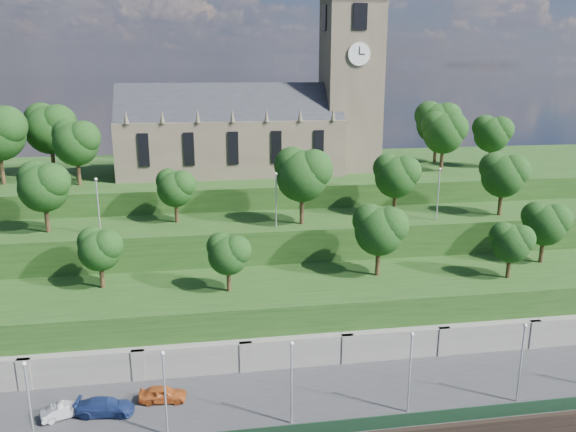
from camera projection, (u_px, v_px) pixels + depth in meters
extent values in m
cube|color=#2D2D30|center=(307.00, 407.00, 50.08)|extent=(160.00, 12.00, 2.00)
cube|color=black|center=(320.00, 429.00, 44.52)|extent=(160.00, 0.10, 1.20)
cube|color=slate|center=(296.00, 358.00, 55.42)|extent=(160.00, 2.00, 5.00)
cube|color=slate|center=(26.00, 384.00, 50.89)|extent=(1.20, 0.60, 5.00)
cube|color=slate|center=(139.00, 375.00, 52.40)|extent=(1.20, 0.60, 5.00)
cube|color=slate|center=(246.00, 366.00, 53.90)|extent=(1.20, 0.60, 5.00)
cube|color=slate|center=(347.00, 358.00, 55.41)|extent=(1.20, 0.60, 5.00)
cube|color=slate|center=(443.00, 350.00, 56.91)|extent=(1.20, 0.60, 5.00)
cube|color=slate|center=(533.00, 343.00, 58.41)|extent=(1.20, 0.60, 5.00)
cube|color=#1B3B13|center=(287.00, 318.00, 60.75)|extent=(160.00, 12.00, 8.00)
cube|color=#1B3B13|center=(273.00, 266.00, 70.72)|extent=(160.00, 10.00, 12.00)
cube|color=#1B3B13|center=(256.00, 213.00, 90.37)|extent=(160.00, 32.00, 15.00)
cube|color=brown|center=(231.00, 146.00, 82.96)|extent=(32.00, 12.00, 8.00)
cube|color=#212328|center=(230.00, 118.00, 81.92)|extent=(32.00, 10.18, 10.18)
cone|color=brown|center=(126.00, 117.00, 73.86)|extent=(0.70, 0.70, 1.80)
cone|color=brown|center=(162.00, 117.00, 74.56)|extent=(0.70, 0.70, 1.80)
cone|color=brown|center=(198.00, 116.00, 75.27)|extent=(0.70, 0.70, 1.80)
cone|color=brown|center=(232.00, 116.00, 75.97)|extent=(0.70, 0.70, 1.80)
cone|color=brown|center=(267.00, 115.00, 76.67)|extent=(0.70, 0.70, 1.80)
cone|color=brown|center=(300.00, 115.00, 77.37)|extent=(0.70, 0.70, 1.80)
cone|color=brown|center=(333.00, 114.00, 78.07)|extent=(0.70, 0.70, 1.80)
cube|color=black|center=(144.00, 150.00, 75.23)|extent=(1.40, 0.25, 4.50)
cube|color=black|center=(189.00, 149.00, 76.13)|extent=(1.40, 0.25, 4.50)
cube|color=black|center=(233.00, 148.00, 77.03)|extent=(1.40, 0.25, 4.50)
cube|color=black|center=(277.00, 147.00, 77.94)|extent=(1.40, 0.25, 4.50)
cube|color=black|center=(319.00, 146.00, 78.84)|extent=(1.40, 0.25, 4.50)
cube|color=brown|center=(350.00, 86.00, 83.46)|extent=(8.00, 8.00, 25.00)
cube|color=black|center=(360.00, 16.00, 77.10)|extent=(2.00, 0.25, 3.50)
cube|color=black|center=(345.00, 21.00, 84.89)|extent=(2.00, 0.25, 3.50)
cube|color=black|center=(325.00, 18.00, 80.38)|extent=(0.25, 2.00, 3.50)
cube|color=black|center=(380.00, 19.00, 81.61)|extent=(0.25, 2.00, 3.50)
cylinder|color=white|center=(359.00, 54.00, 78.37)|extent=(3.20, 0.30, 3.20)
cylinder|color=white|center=(378.00, 55.00, 82.92)|extent=(0.30, 3.20, 3.20)
cube|color=black|center=(360.00, 50.00, 78.06)|extent=(0.12, 0.05, 1.10)
cube|color=black|center=(362.00, 54.00, 78.25)|extent=(0.80, 0.05, 0.12)
cylinder|color=#332314|center=(102.00, 275.00, 58.38)|extent=(0.48, 0.48, 2.78)
sphere|color=black|center=(100.00, 250.00, 57.68)|extent=(4.33, 4.33, 4.33)
sphere|color=black|center=(107.00, 245.00, 57.23)|extent=(3.25, 3.25, 3.25)
sphere|color=black|center=(92.00, 241.00, 57.85)|extent=(3.03, 3.03, 3.03)
cylinder|color=#332314|center=(229.00, 279.00, 57.49)|extent=(0.48, 0.48, 2.65)
sphere|color=black|center=(228.00, 255.00, 56.82)|extent=(4.12, 4.12, 4.12)
sphere|color=black|center=(236.00, 250.00, 56.40)|extent=(3.09, 3.09, 3.09)
sphere|color=black|center=(220.00, 246.00, 56.99)|extent=(2.88, 2.88, 2.88)
cylinder|color=#332314|center=(378.00, 260.00, 61.78)|extent=(0.51, 0.51, 3.44)
sphere|color=black|center=(379.00, 231.00, 60.91)|extent=(5.35, 5.35, 5.35)
sphere|color=black|center=(390.00, 225.00, 60.36)|extent=(4.01, 4.01, 4.01)
sphere|color=black|center=(369.00, 221.00, 61.13)|extent=(3.74, 3.74, 3.74)
cylinder|color=#332314|center=(509.00, 266.00, 61.10)|extent=(0.48, 0.48, 2.66)
sphere|color=black|center=(511.00, 244.00, 60.43)|extent=(4.13, 4.13, 4.13)
sphere|color=black|center=(521.00, 239.00, 60.00)|extent=(3.10, 3.10, 3.10)
sphere|color=black|center=(503.00, 235.00, 60.60)|extent=(2.89, 2.89, 2.89)
cylinder|color=#332314|center=(542.00, 250.00, 65.83)|extent=(0.50, 0.50, 3.13)
sphere|color=black|center=(545.00, 225.00, 65.05)|extent=(4.86, 4.86, 4.86)
sphere|color=black|center=(556.00, 220.00, 64.54)|extent=(3.65, 3.65, 3.65)
sphere|color=black|center=(536.00, 216.00, 65.25)|extent=(3.40, 3.40, 3.40)
cylinder|color=#332314|center=(47.00, 217.00, 63.83)|extent=(0.52, 0.52, 3.53)
sphere|color=black|center=(43.00, 188.00, 62.94)|extent=(5.49, 5.49, 5.49)
sphere|color=black|center=(52.00, 181.00, 62.37)|extent=(4.12, 4.12, 4.12)
sphere|color=black|center=(35.00, 177.00, 63.17)|extent=(3.85, 3.85, 3.85)
cylinder|color=#332314|center=(177.00, 211.00, 68.00)|extent=(0.49, 0.49, 2.82)
sphere|color=black|center=(175.00, 189.00, 67.29)|extent=(4.39, 4.39, 4.39)
sphere|color=black|center=(182.00, 184.00, 66.83)|extent=(3.29, 3.29, 3.29)
sphere|color=black|center=(169.00, 181.00, 67.47)|extent=(3.07, 3.07, 3.07)
cylinder|color=#332314|center=(302.00, 208.00, 67.23)|extent=(0.54, 0.54, 3.98)
sphere|color=black|center=(302.00, 176.00, 66.23)|extent=(6.19, 6.19, 6.19)
sphere|color=black|center=(313.00, 169.00, 65.59)|extent=(4.64, 4.64, 4.64)
sphere|color=black|center=(292.00, 165.00, 66.49)|extent=(4.33, 4.33, 4.33)
cylinder|color=#332314|center=(394.00, 202.00, 71.07)|extent=(0.51, 0.51, 3.38)
sphere|color=black|center=(396.00, 177.00, 70.22)|extent=(5.25, 5.25, 5.25)
sphere|color=black|center=(406.00, 171.00, 69.68)|extent=(3.94, 3.94, 3.94)
sphere|color=black|center=(387.00, 168.00, 70.44)|extent=(3.68, 3.68, 3.68)
cylinder|color=#332314|center=(500.00, 202.00, 71.16)|extent=(0.51, 0.51, 3.44)
sphere|color=black|center=(503.00, 176.00, 70.29)|extent=(5.35, 5.35, 5.35)
sphere|color=black|center=(514.00, 170.00, 69.74)|extent=(4.01, 4.01, 4.01)
sphere|color=black|center=(494.00, 167.00, 70.51)|extent=(3.74, 3.74, 3.74)
cylinder|color=#332314|center=(2.00, 167.00, 74.95)|extent=(0.56, 0.56, 4.61)
sphere|color=black|center=(6.00, 126.00, 73.04)|extent=(5.37, 5.37, 5.37)
cylinder|color=#332314|center=(53.00, 160.00, 81.46)|extent=(0.56, 0.56, 4.47)
sphere|color=black|center=(50.00, 130.00, 80.34)|extent=(6.95, 6.95, 6.95)
sphere|color=black|center=(58.00, 123.00, 79.62)|extent=(5.21, 5.21, 5.21)
sphere|color=black|center=(41.00, 120.00, 80.63)|extent=(4.87, 4.87, 4.87)
cylinder|color=#332314|center=(78.00, 171.00, 74.68)|extent=(0.53, 0.53, 3.76)
sphere|color=black|center=(76.00, 144.00, 73.74)|extent=(5.85, 5.85, 5.85)
sphere|color=black|center=(84.00, 137.00, 73.13)|extent=(4.39, 4.39, 4.39)
sphere|color=black|center=(68.00, 134.00, 73.98)|extent=(4.10, 4.10, 4.10)
cylinder|color=#332314|center=(442.00, 158.00, 84.41)|extent=(0.53, 0.53, 3.85)
sphere|color=black|center=(443.00, 134.00, 83.44)|extent=(5.99, 5.99, 5.99)
sphere|color=black|center=(453.00, 128.00, 82.82)|extent=(4.49, 4.49, 4.49)
sphere|color=black|center=(435.00, 125.00, 83.69)|extent=(4.19, 4.19, 4.19)
cylinder|color=#332314|center=(435.00, 149.00, 92.35)|extent=(0.55, 0.55, 4.27)
sphere|color=black|center=(437.00, 124.00, 91.28)|extent=(6.65, 6.65, 6.65)
sphere|color=black|center=(447.00, 118.00, 90.58)|extent=(4.99, 4.99, 4.99)
sphere|color=black|center=(429.00, 115.00, 91.55)|extent=(4.65, 4.65, 4.65)
cylinder|color=#332314|center=(490.00, 156.00, 87.70)|extent=(0.52, 0.52, 3.49)
sphere|color=black|center=(492.00, 135.00, 86.82)|extent=(5.43, 5.43, 5.43)
sphere|color=black|center=(501.00, 130.00, 86.25)|extent=(4.07, 4.07, 4.07)
sphere|color=black|center=(485.00, 127.00, 87.04)|extent=(3.80, 3.80, 3.80)
cylinder|color=#B2B2B7|center=(30.00, 407.00, 42.25)|extent=(0.16, 0.16, 7.11)
sphere|color=silver|center=(24.00, 364.00, 41.30)|extent=(0.36, 0.36, 0.36)
cylinder|color=#B2B2B7|center=(165.00, 396.00, 43.76)|extent=(0.16, 0.16, 7.11)
sphere|color=silver|center=(162.00, 353.00, 42.80)|extent=(0.36, 0.36, 0.36)
cylinder|color=#B2B2B7|center=(291.00, 385.00, 45.26)|extent=(0.16, 0.16, 7.11)
sphere|color=silver|center=(292.00, 343.00, 44.31)|extent=(0.36, 0.36, 0.36)
cylinder|color=#B2B2B7|center=(410.00, 374.00, 46.77)|extent=(0.16, 0.16, 7.11)
sphere|color=silver|center=(412.00, 334.00, 45.81)|extent=(0.36, 0.36, 0.36)
cylinder|color=#B2B2B7|center=(520.00, 365.00, 48.27)|extent=(0.16, 0.16, 7.11)
sphere|color=silver|center=(525.00, 326.00, 47.32)|extent=(0.36, 0.36, 0.36)
cylinder|color=#B2B2B7|center=(98.00, 208.00, 62.48)|extent=(0.16, 0.16, 6.26)
sphere|color=silver|center=(96.00, 179.00, 61.64)|extent=(0.36, 0.36, 0.36)
cylinder|color=#B2B2B7|center=(276.00, 201.00, 65.49)|extent=(0.16, 0.16, 6.26)
sphere|color=silver|center=(276.00, 174.00, 64.65)|extent=(0.36, 0.36, 0.36)
cylinder|color=#B2B2B7|center=(438.00, 195.00, 68.50)|extent=(0.16, 0.16, 6.26)
sphere|color=silver|center=(440.00, 169.00, 67.66)|extent=(0.36, 0.36, 0.36)
imported|color=#AA4C1C|center=(163.00, 394.00, 49.02)|extent=(4.25, 2.07, 1.40)
imported|color=#9F9FA3|center=(64.00, 410.00, 46.86)|extent=(3.95, 2.60, 1.23)
imported|color=navy|center=(105.00, 407.00, 47.21)|extent=(5.01, 2.52, 1.40)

